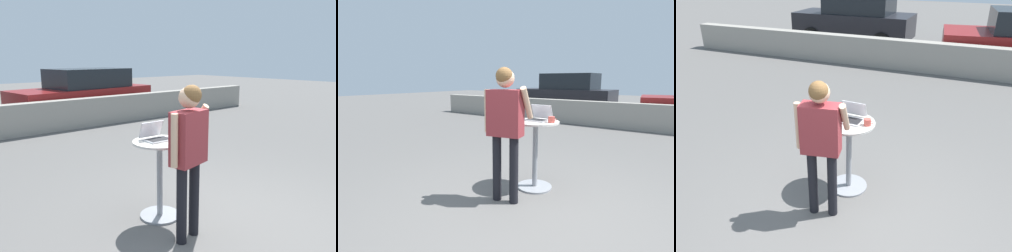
# 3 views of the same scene
# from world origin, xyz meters

# --- Properties ---
(ground_plane) EXTENTS (50.00, 50.00, 0.00)m
(ground_plane) POSITION_xyz_m (0.00, 0.00, 0.00)
(ground_plane) COLOR #5B5956
(pavement_kerb) EXTENTS (16.21, 0.35, 0.80)m
(pavement_kerb) POSITION_xyz_m (0.00, 6.40, 0.40)
(pavement_kerb) COLOR gray
(pavement_kerb) RESTS_ON ground_plane
(cafe_table) EXTENTS (0.64, 0.64, 0.95)m
(cafe_table) POSITION_xyz_m (-0.47, 0.83, 0.57)
(cafe_table) COLOR gray
(cafe_table) RESTS_ON ground_plane
(laptop) EXTENTS (0.32, 0.31, 0.21)m
(laptop) POSITION_xyz_m (-0.47, 0.90, 1.00)
(laptop) COLOR #B7BABF
(laptop) RESTS_ON cafe_table
(coffee_mug) EXTENTS (0.12, 0.09, 0.08)m
(coffee_mug) POSITION_xyz_m (-0.24, 0.83, 0.99)
(coffee_mug) COLOR #C14C42
(coffee_mug) RESTS_ON cafe_table
(standing_person) EXTENTS (0.56, 0.43, 1.65)m
(standing_person) POSITION_xyz_m (-0.56, 0.25, 1.05)
(standing_person) COLOR black
(standing_person) RESTS_ON ground_plane
(parked_car_further_down) EXTENTS (4.21, 1.79, 1.77)m
(parked_car_further_down) POSITION_xyz_m (-3.47, 8.89, 0.87)
(parked_car_further_down) COLOR black
(parked_car_further_down) RESTS_ON ground_plane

